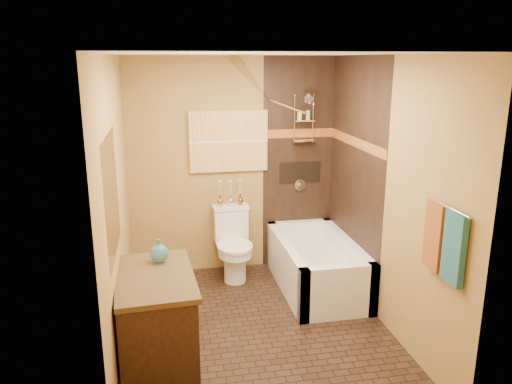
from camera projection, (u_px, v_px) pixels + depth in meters
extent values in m
plane|color=black|center=(258.00, 329.00, 4.69)|extent=(3.00, 3.00, 0.00)
cube|color=#AC8642|center=(118.00, 209.00, 4.15)|extent=(0.02, 3.00, 2.50)
cube|color=#AC8642|center=(386.00, 195.00, 4.59)|extent=(0.02, 3.00, 2.50)
cube|color=#AC8642|center=(233.00, 167.00, 5.79)|extent=(2.40, 0.02, 2.50)
cube|color=#AC8642|center=(308.00, 271.00, 2.95)|extent=(2.40, 0.02, 2.50)
plane|color=silver|center=(259.00, 54.00, 4.05)|extent=(3.00, 3.00, 0.00)
cube|color=black|center=(298.00, 164.00, 5.92)|extent=(0.85, 0.01, 2.50)
cube|color=black|center=(354.00, 177.00, 5.30)|extent=(0.01, 1.50, 2.50)
cube|color=#8E3919|center=(299.00, 133.00, 5.82)|extent=(0.85, 0.01, 0.10)
cube|color=#8E3919|center=(355.00, 142.00, 5.20)|extent=(0.01, 1.50, 0.10)
cube|color=black|center=(300.00, 172.00, 5.95)|extent=(0.50, 0.01, 0.25)
cylinder|color=silver|center=(305.00, 94.00, 5.58)|extent=(0.02, 0.26, 0.02)
cylinder|color=silver|center=(309.00, 100.00, 5.45)|extent=(0.11, 0.11, 0.09)
cylinder|color=silver|center=(300.00, 185.00, 5.97)|extent=(0.14, 0.02, 0.14)
cylinder|color=silver|center=(283.00, 105.00, 4.96)|extent=(0.03, 1.55, 0.03)
cylinder|color=silver|center=(446.00, 206.00, 3.54)|extent=(0.02, 0.55, 0.02)
cube|color=#1C5060|center=(454.00, 248.00, 3.48)|extent=(0.05, 0.22, 0.52)
cube|color=brown|center=(434.00, 236.00, 3.73)|extent=(0.05, 0.22, 0.52)
cube|color=orange|center=(229.00, 141.00, 5.68)|extent=(0.90, 0.04, 0.70)
cube|color=white|center=(112.00, 196.00, 3.61)|extent=(0.01, 1.00, 0.90)
cube|color=white|center=(339.00, 293.00, 4.82)|extent=(0.80, 0.10, 0.55)
cube|color=white|center=(299.00, 242.00, 6.15)|extent=(0.80, 0.10, 0.55)
cube|color=white|center=(286.00, 267.00, 5.42)|extent=(0.10, 1.50, 0.55)
cube|color=white|center=(347.00, 262.00, 5.55)|extent=(0.10, 1.50, 0.55)
cube|color=white|center=(316.00, 273.00, 5.51)|extent=(0.64, 1.34, 0.35)
cube|color=white|center=(231.00, 225.00, 5.85)|extent=(0.40, 0.19, 0.39)
cube|color=white|center=(230.00, 207.00, 5.80)|extent=(0.42, 0.21, 0.04)
cylinder|color=white|center=(235.00, 265.00, 5.66)|extent=(0.25, 0.25, 0.39)
cylinder|color=white|center=(235.00, 251.00, 5.61)|extent=(0.38, 0.38, 0.10)
cylinder|color=white|center=(235.00, 246.00, 5.60)|extent=(0.40, 0.40, 0.03)
cube|color=black|center=(156.00, 327.00, 3.94)|extent=(0.61, 0.95, 0.81)
cube|color=black|center=(155.00, 277.00, 3.83)|extent=(0.65, 1.00, 0.04)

